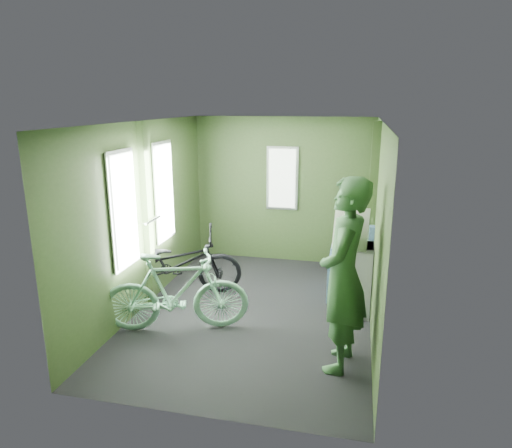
{
  "coord_description": "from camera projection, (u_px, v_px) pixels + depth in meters",
  "views": [
    {
      "loc": [
        1.16,
        -5.05,
        2.52
      ],
      "look_at": [
        0.0,
        0.1,
        1.1
      ],
      "focal_mm": 32.0,
      "sensor_mm": 36.0,
      "label": 1
    }
  ],
  "objects": [
    {
      "name": "room",
      "position": [
        252.0,
        197.0,
        5.33
      ],
      "size": [
        4.0,
        4.02,
        2.31
      ],
      "color": "black",
      "rests_on": "ground"
    },
    {
      "name": "passenger",
      "position": [
        343.0,
        276.0,
        4.27
      ],
      "size": [
        0.54,
        0.77,
        1.88
      ],
      "rotation": [
        0.0,
        0.0,
        -1.71
      ],
      "color": "#2F5730",
      "rests_on": "ground"
    },
    {
      "name": "waste_box",
      "position": [
        360.0,
        280.0,
        5.49
      ],
      "size": [
        0.26,
        0.36,
        0.88
      ],
      "primitive_type": "cube",
      "color": "gray",
      "rests_on": "ground"
    },
    {
      "name": "bicycle_mint",
      "position": [
        178.0,
        332.0,
        5.16
      ],
      "size": [
        1.73,
        1.07,
        1.03
      ],
      "primitive_type": "imported",
      "rotation": [
        0.0,
        -0.16,
        1.88
      ],
      "color": "#86CCA7",
      "rests_on": "ground"
    },
    {
      "name": "bench_seat",
      "position": [
        352.0,
        269.0,
        6.21
      ],
      "size": [
        0.57,
        1.0,
        1.05
      ],
      "rotation": [
        0.0,
        0.0,
        0.01
      ],
      "color": "navy",
      "rests_on": "ground"
    },
    {
      "name": "bicycle_black",
      "position": [
        178.0,
        295.0,
        6.15
      ],
      "size": [
        1.86,
        1.21,
        0.99
      ],
      "primitive_type": "imported",
      "rotation": [
        0.0,
        -0.15,
        1.88
      ],
      "color": "black",
      "rests_on": "ground"
    }
  ]
}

